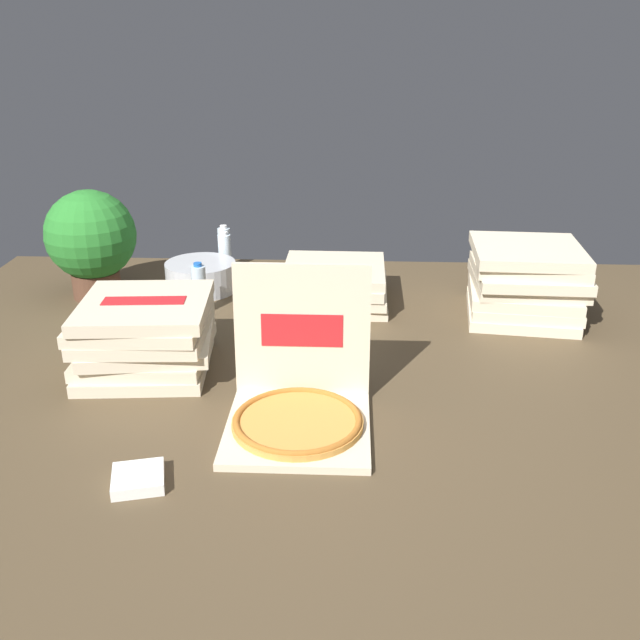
{
  "coord_description": "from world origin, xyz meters",
  "views": [
    {
      "loc": [
        0.08,
        -2.15,
        1.08
      ],
      "look_at": [
        -0.02,
        0.1,
        0.14
      ],
      "focal_mm": 39.8,
      "sensor_mm": 36.0,
      "label": 1
    }
  ],
  "objects_px": {
    "napkin_pile": "(138,479)",
    "water_bottle_0": "(225,255)",
    "potted_plant": "(91,239)",
    "pizza_stack_center_near": "(146,335)",
    "pizza_stack_left_far": "(335,285)",
    "water_bottle_2": "(199,289)",
    "pizza_stack_center_far": "(525,281)",
    "open_pizza_box": "(299,399)",
    "water_bottle_1": "(225,248)",
    "ice_bucket": "(201,276)"
  },
  "relations": [
    {
      "from": "open_pizza_box",
      "to": "napkin_pile",
      "type": "bearing_deg",
      "value": -140.15
    },
    {
      "from": "napkin_pile",
      "to": "water_bottle_2",
      "type": "bearing_deg",
      "value": 93.63
    },
    {
      "from": "water_bottle_0",
      "to": "pizza_stack_left_far",
      "type": "bearing_deg",
      "value": -31.7
    },
    {
      "from": "ice_bucket",
      "to": "water_bottle_1",
      "type": "bearing_deg",
      "value": 79.46
    },
    {
      "from": "ice_bucket",
      "to": "potted_plant",
      "type": "distance_m",
      "value": 0.48
    },
    {
      "from": "open_pizza_box",
      "to": "ice_bucket",
      "type": "distance_m",
      "value": 1.21
    },
    {
      "from": "water_bottle_2",
      "to": "water_bottle_1",
      "type": "bearing_deg",
      "value": 89.43
    },
    {
      "from": "water_bottle_2",
      "to": "napkin_pile",
      "type": "height_order",
      "value": "water_bottle_2"
    },
    {
      "from": "pizza_stack_center_far",
      "to": "water_bottle_1",
      "type": "distance_m",
      "value": 1.39
    },
    {
      "from": "pizza_stack_left_far",
      "to": "pizza_stack_center_far",
      "type": "distance_m",
      "value": 0.76
    },
    {
      "from": "water_bottle_1",
      "to": "potted_plant",
      "type": "height_order",
      "value": "potted_plant"
    },
    {
      "from": "pizza_stack_left_far",
      "to": "pizza_stack_center_far",
      "type": "xyz_separation_m",
      "value": [
        0.75,
        -0.1,
        0.06
      ]
    },
    {
      "from": "water_bottle_1",
      "to": "pizza_stack_center_far",
      "type": "bearing_deg",
      "value": -22.21
    },
    {
      "from": "open_pizza_box",
      "to": "water_bottle_2",
      "type": "xyz_separation_m",
      "value": [
        -0.46,
        0.83,
        0.02
      ]
    },
    {
      "from": "open_pizza_box",
      "to": "napkin_pile",
      "type": "height_order",
      "value": "open_pizza_box"
    },
    {
      "from": "water_bottle_2",
      "to": "pizza_stack_left_far",
      "type": "bearing_deg",
      "value": 13.97
    },
    {
      "from": "pizza_stack_center_far",
      "to": "napkin_pile",
      "type": "height_order",
      "value": "pizza_stack_center_far"
    },
    {
      "from": "pizza_stack_center_far",
      "to": "water_bottle_2",
      "type": "xyz_separation_m",
      "value": [
        -1.3,
        -0.04,
        -0.04
      ]
    },
    {
      "from": "water_bottle_0",
      "to": "napkin_pile",
      "type": "height_order",
      "value": "water_bottle_0"
    },
    {
      "from": "ice_bucket",
      "to": "open_pizza_box",
      "type": "bearing_deg",
      "value": -65.12
    },
    {
      "from": "pizza_stack_center_far",
      "to": "ice_bucket",
      "type": "xyz_separation_m",
      "value": [
        -1.35,
        0.23,
        -0.08
      ]
    },
    {
      "from": "pizza_stack_left_far",
      "to": "water_bottle_1",
      "type": "relative_size",
      "value": 2.04
    },
    {
      "from": "water_bottle_0",
      "to": "pizza_stack_center_near",
      "type": "bearing_deg",
      "value": -96.19
    },
    {
      "from": "pizza_stack_left_far",
      "to": "pizza_stack_center_near",
      "type": "xyz_separation_m",
      "value": [
        -0.62,
        -0.64,
        0.04
      ]
    },
    {
      "from": "open_pizza_box",
      "to": "water_bottle_1",
      "type": "xyz_separation_m",
      "value": [
        -0.46,
        1.4,
        0.02
      ]
    },
    {
      "from": "pizza_stack_center_near",
      "to": "pizza_stack_left_far",
      "type": "bearing_deg",
      "value": 45.82
    },
    {
      "from": "pizza_stack_center_near",
      "to": "napkin_pile",
      "type": "distance_m",
      "value": 0.68
    },
    {
      "from": "pizza_stack_left_far",
      "to": "potted_plant",
      "type": "xyz_separation_m",
      "value": [
        -1.02,
        0.04,
        0.17
      ]
    },
    {
      "from": "pizza_stack_center_far",
      "to": "napkin_pile",
      "type": "xyz_separation_m",
      "value": [
        -1.22,
        -1.19,
        -0.13
      ]
    },
    {
      "from": "open_pizza_box",
      "to": "pizza_stack_center_far",
      "type": "height_order",
      "value": "open_pizza_box"
    },
    {
      "from": "potted_plant",
      "to": "pizza_stack_center_near",
      "type": "bearing_deg",
      "value": -59.13
    },
    {
      "from": "pizza_stack_left_far",
      "to": "pizza_stack_center_near",
      "type": "relative_size",
      "value": 0.93
    },
    {
      "from": "open_pizza_box",
      "to": "water_bottle_0",
      "type": "distance_m",
      "value": 1.36
    },
    {
      "from": "pizza_stack_center_near",
      "to": "napkin_pile",
      "type": "height_order",
      "value": "pizza_stack_center_near"
    },
    {
      "from": "pizza_stack_center_far",
      "to": "water_bottle_1",
      "type": "bearing_deg",
      "value": 157.79
    },
    {
      "from": "pizza_stack_left_far",
      "to": "water_bottle_2",
      "type": "distance_m",
      "value": 0.56
    },
    {
      "from": "pizza_stack_center_far",
      "to": "potted_plant",
      "type": "height_order",
      "value": "potted_plant"
    },
    {
      "from": "pizza_stack_center_near",
      "to": "potted_plant",
      "type": "height_order",
      "value": "potted_plant"
    },
    {
      "from": "pizza_stack_left_far",
      "to": "pizza_stack_center_far",
      "type": "bearing_deg",
      "value": -7.48
    },
    {
      "from": "napkin_pile",
      "to": "water_bottle_0",
      "type": "bearing_deg",
      "value": 91.68
    },
    {
      "from": "pizza_stack_left_far",
      "to": "ice_bucket",
      "type": "relative_size",
      "value": 1.42
    },
    {
      "from": "pizza_stack_center_near",
      "to": "water_bottle_2",
      "type": "xyz_separation_m",
      "value": [
        0.08,
        0.5,
        -0.02
      ]
    },
    {
      "from": "pizza_stack_left_far",
      "to": "napkin_pile",
      "type": "relative_size",
      "value": 3.37
    },
    {
      "from": "water_bottle_1",
      "to": "water_bottle_2",
      "type": "xyz_separation_m",
      "value": [
        -0.01,
        -0.56,
        0.0
      ]
    },
    {
      "from": "pizza_stack_center_near",
      "to": "water_bottle_1",
      "type": "bearing_deg",
      "value": 85.54
    },
    {
      "from": "ice_bucket",
      "to": "napkin_pile",
      "type": "relative_size",
      "value": 2.36
    },
    {
      "from": "water_bottle_2",
      "to": "potted_plant",
      "type": "distance_m",
      "value": 0.53
    },
    {
      "from": "water_bottle_0",
      "to": "potted_plant",
      "type": "distance_m",
      "value": 0.6
    },
    {
      "from": "water_bottle_0",
      "to": "water_bottle_1",
      "type": "relative_size",
      "value": 1.0
    },
    {
      "from": "pizza_stack_center_near",
      "to": "pizza_stack_center_far",
      "type": "relative_size",
      "value": 0.99
    }
  ]
}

